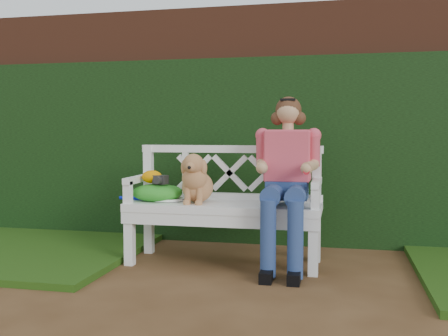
# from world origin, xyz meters

# --- Properties ---
(ground) EXTENTS (60.00, 60.00, 0.00)m
(ground) POSITION_xyz_m (0.00, 0.00, 0.00)
(ground) COLOR #462B15
(brick_wall) EXTENTS (10.00, 0.30, 2.20)m
(brick_wall) POSITION_xyz_m (0.00, 1.90, 1.10)
(brick_wall) COLOR brown
(brick_wall) RESTS_ON ground
(ivy_hedge) EXTENTS (10.00, 0.18, 1.70)m
(ivy_hedge) POSITION_xyz_m (0.00, 1.68, 0.85)
(ivy_hedge) COLOR #173A12
(ivy_hedge) RESTS_ON ground
(garden_bench) EXTENTS (1.65, 0.80, 0.48)m
(garden_bench) POSITION_xyz_m (-0.33, 0.85, 0.24)
(garden_bench) COLOR white
(garden_bench) RESTS_ON ground
(seated_woman) EXTENTS (0.70, 0.81, 1.22)m
(seated_woman) POSITION_xyz_m (0.16, 0.83, 0.61)
(seated_woman) COLOR #ED4F6D
(seated_woman) RESTS_ON ground
(dog) EXTENTS (0.29, 0.37, 0.39)m
(dog) POSITION_xyz_m (-0.53, 0.79, 0.68)
(dog) COLOR #AC6C46
(dog) RESTS_ON garden_bench
(tennis_racket) EXTENTS (0.62, 0.46, 0.03)m
(tennis_racket) POSITION_xyz_m (-0.83, 0.85, 0.49)
(tennis_racket) COLOR white
(tennis_racket) RESTS_ON garden_bench
(green_bag) EXTENTS (0.44, 0.36, 0.14)m
(green_bag) POSITION_xyz_m (-0.87, 0.82, 0.55)
(green_bag) COLOR #27762F
(green_bag) RESTS_ON garden_bench
(camera_item) EXTENTS (0.12, 0.10, 0.07)m
(camera_item) POSITION_xyz_m (-0.83, 0.80, 0.65)
(camera_item) COLOR #272727
(camera_item) RESTS_ON green_bag
(baseball_glove) EXTENTS (0.20, 0.18, 0.10)m
(baseball_glove) POSITION_xyz_m (-0.91, 0.83, 0.67)
(baseball_glove) COLOR orange
(baseball_glove) RESTS_ON green_bag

